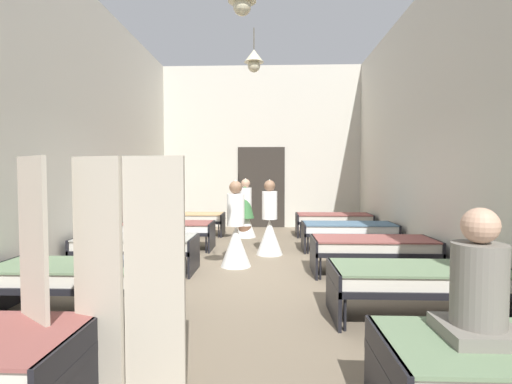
{
  "coord_description": "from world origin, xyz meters",
  "views": [
    {
      "loc": [
        0.26,
        -6.06,
        1.57
      ],
      "look_at": [
        0.0,
        1.1,
        1.25
      ],
      "focal_mm": 26.84,
      "sensor_mm": 36.0,
      "label": 1
    }
  ],
  "objects": [
    {
      "name": "bed_right_row_3",
      "position": [
        1.89,
        1.89,
        0.44
      ],
      "size": [
        1.9,
        0.84,
        0.57
      ],
      "color": "black",
      "rests_on": "ground"
    },
    {
      "name": "bed_right_row_4",
      "position": [
        1.89,
        3.77,
        0.44
      ],
      "size": [
        1.9,
        0.84,
        0.57
      ],
      "color": "black",
      "rests_on": "ground"
    },
    {
      "name": "bed_left_row_3",
      "position": [
        -1.89,
        1.89,
        0.44
      ],
      "size": [
        1.9,
        0.84,
        0.57
      ],
      "color": "black",
      "rests_on": "ground"
    },
    {
      "name": "nurse_near_aisle",
      "position": [
        -0.32,
        0.43,
        0.53
      ],
      "size": [
        0.52,
        0.52,
        1.49
      ],
      "rotation": [
        0.0,
        0.0,
        5.32
      ],
      "color": "white",
      "rests_on": "ground"
    },
    {
      "name": "bed_left_row_1",
      "position": [
        -1.89,
        -1.89,
        0.44
      ],
      "size": [
        1.9,
        0.84,
        0.57
      ],
      "color": "black",
      "rests_on": "ground"
    },
    {
      "name": "privacy_screen",
      "position": [
        -0.94,
        -3.5,
        0.85
      ],
      "size": [
        1.23,
        0.29,
        1.7
      ],
      "rotation": [
        0.0,
        0.0,
        -0.35
      ],
      "color": "#BCB29E",
      "rests_on": "ground"
    },
    {
      "name": "bed_right_row_2",
      "position": [
        1.89,
        0.0,
        0.44
      ],
      "size": [
        1.9,
        0.84,
        0.57
      ],
      "color": "black",
      "rests_on": "ground"
    },
    {
      "name": "patient_seated_secondary",
      "position": [
        -1.54,
        -1.98,
        0.87
      ],
      "size": [
        0.44,
        0.44,
        0.8
      ],
      "color": "#515B70",
      "rests_on": "bed_left_row_1"
    },
    {
      "name": "ground_plane",
      "position": [
        0.0,
        0.0,
        -0.05
      ],
      "size": [
        6.48,
        11.43,
        0.1
      ],
      "primitive_type": "cube",
      "color": "#7A6B56"
    },
    {
      "name": "bed_left_row_2",
      "position": [
        -1.89,
        0.0,
        0.44
      ],
      "size": [
        1.9,
        0.84,
        0.57
      ],
      "color": "black",
      "rests_on": "ground"
    },
    {
      "name": "potted_plant",
      "position": [
        -0.36,
        3.49,
        0.84
      ],
      "size": [
        0.46,
        0.46,
        1.41
      ],
      "color": "brown",
      "rests_on": "ground"
    },
    {
      "name": "bed_left_row_4",
      "position": [
        -1.89,
        3.77,
        0.44
      ],
      "size": [
        1.9,
        0.84,
        0.57
      ],
      "color": "black",
      "rests_on": "ground"
    },
    {
      "name": "nurse_mid_aisle",
      "position": [
        0.26,
        1.43,
        0.53
      ],
      "size": [
        0.52,
        0.52,
        1.49
      ],
      "rotation": [
        0.0,
        0.0,
        1.34
      ],
      "color": "white",
      "rests_on": "ground"
    },
    {
      "name": "room_shell",
      "position": [
        -0.0,
        1.26,
        2.42
      ],
      "size": [
        6.28,
        11.03,
        4.82
      ],
      "color": "beige",
      "rests_on": "ground"
    },
    {
      "name": "bed_right_row_1",
      "position": [
        1.89,
        -1.89,
        0.44
      ],
      "size": [
        1.9,
        0.84,
        0.57
      ],
      "color": "black",
      "rests_on": "ground"
    },
    {
      "name": "patient_seated_primary",
      "position": [
        1.54,
        -3.7,
        0.87
      ],
      "size": [
        0.44,
        0.44,
        0.8
      ],
      "color": "slate",
      "rests_on": "bed_right_row_0"
    },
    {
      "name": "nurse_far_aisle",
      "position": [
        -0.35,
        3.53,
        0.53
      ],
      "size": [
        0.52,
        0.52,
        1.49
      ],
      "rotation": [
        0.0,
        0.0,
        2.08
      ],
      "color": "white",
      "rests_on": "ground"
    }
  ]
}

